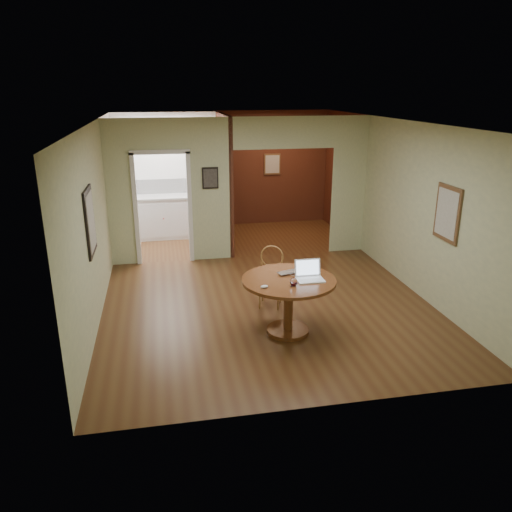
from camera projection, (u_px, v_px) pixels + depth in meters
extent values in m
plane|color=#4D2B16|center=(269.00, 309.00, 7.61)|extent=(5.00, 5.00, 0.00)
plane|color=silver|center=(271.00, 127.00, 6.74)|extent=(5.00, 5.00, 0.00)
plane|color=#ABB68D|center=(326.00, 289.00, 4.85)|extent=(5.00, 0.00, 5.00)
plane|color=#ABB68D|center=(90.00, 232.00, 6.73)|extent=(0.00, 5.00, 5.00)
plane|color=#ABB68D|center=(430.00, 215.00, 7.63)|extent=(0.00, 5.00, 5.00)
cube|color=#ABB68D|center=(120.00, 194.00, 9.10)|extent=(0.50, 2.70, 0.04)
cube|color=#ABB68D|center=(211.00, 191.00, 9.39)|extent=(0.80, 2.70, 0.04)
cube|color=#ABB68D|center=(349.00, 186.00, 9.89)|extent=(0.70, 2.70, 0.04)
plane|color=white|center=(168.00, 175.00, 11.12)|extent=(2.70, 0.00, 2.70)
plane|color=#3A1A11|center=(272.00, 168.00, 12.03)|extent=(2.70, 0.00, 2.70)
cube|color=#3A1A11|center=(223.00, 179.00, 10.63)|extent=(0.08, 2.50, 2.70)
cube|color=black|center=(90.00, 222.00, 6.68)|extent=(0.03, 0.70, 0.90)
cube|color=brown|center=(448.00, 213.00, 7.11)|extent=(0.03, 0.60, 0.80)
cube|color=black|center=(210.00, 178.00, 9.29)|extent=(0.30, 0.03, 0.40)
cube|color=beige|center=(272.00, 164.00, 11.98)|extent=(0.40, 0.03, 0.50)
cube|color=white|center=(168.00, 186.00, 11.18)|extent=(2.00, 0.02, 0.32)
cylinder|color=brown|center=(288.00, 330.00, 6.88)|extent=(0.59, 0.59, 0.05)
cylinder|color=brown|center=(288.00, 306.00, 6.77)|extent=(0.13, 0.13, 0.68)
cylinder|color=brown|center=(289.00, 280.00, 6.65)|extent=(1.26, 1.26, 0.04)
cylinder|color=olive|center=(270.00, 280.00, 7.59)|extent=(0.51, 0.51, 0.03)
cylinder|color=olive|center=(260.00, 296.00, 7.55)|extent=(0.03, 0.03, 0.42)
cylinder|color=olive|center=(278.00, 297.00, 7.50)|extent=(0.03, 0.03, 0.42)
cylinder|color=olive|center=(263.00, 289.00, 7.81)|extent=(0.03, 0.03, 0.42)
cylinder|color=olive|center=(280.00, 290.00, 7.76)|extent=(0.03, 0.03, 0.42)
cylinder|color=olive|center=(262.00, 265.00, 7.69)|extent=(0.02, 0.02, 0.34)
cylinder|color=olive|center=(282.00, 267.00, 7.63)|extent=(0.02, 0.02, 0.34)
torus|color=olive|center=(272.00, 257.00, 7.62)|extent=(0.35, 0.15, 0.36)
cube|color=white|center=(310.00, 280.00, 6.58)|extent=(0.35, 0.25, 0.02)
cube|color=silver|center=(311.00, 280.00, 6.55)|extent=(0.30, 0.13, 0.00)
cube|color=white|center=(307.00, 267.00, 6.68)|extent=(0.35, 0.07, 0.23)
cube|color=#8F9EB6|center=(308.00, 268.00, 6.67)|extent=(0.31, 0.05, 0.19)
imported|color=#B5B4B9|center=(292.00, 274.00, 6.79)|extent=(0.40, 0.32, 0.03)
ellipsoid|color=white|center=(264.00, 287.00, 6.33)|extent=(0.11, 0.07, 0.04)
cylinder|color=#0B1652|center=(294.00, 285.00, 6.42)|extent=(0.12, 0.09, 0.01)
cube|color=white|center=(170.00, 217.00, 11.13)|extent=(2.00, 0.55, 0.90)
cube|color=#B8B7B3|center=(169.00, 197.00, 10.98)|extent=(2.06, 0.60, 0.04)
sphere|color=#B20C0C|center=(164.00, 219.00, 10.82)|extent=(0.03, 0.03, 0.03)
sphere|color=#B20C0C|center=(209.00, 216.00, 10.99)|extent=(0.03, 0.03, 0.03)
ellipsoid|color=beige|center=(204.00, 188.00, 11.06)|extent=(0.33, 0.30, 0.27)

